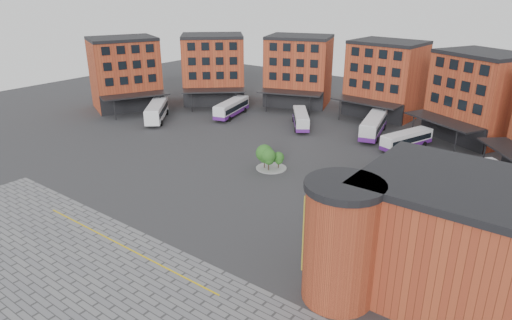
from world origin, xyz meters
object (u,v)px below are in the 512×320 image
Objects in this scene: tree_island at (268,156)px; bus_f at (460,173)px; bus_b at (232,108)px; blue_car at (346,295)px; bus_d at (374,125)px; bus_c at (301,119)px; bus_e at (407,139)px; bus_a at (157,110)px.

bus_f is at bearing 24.67° from tree_island.
bus_b is 45.81m from bus_f.
blue_car is (44.11, -37.80, -1.06)m from bus_b.
tree_island reaches higher than bus_d.
tree_island is 21.50m from bus_c.
tree_island is 25.48m from bus_f.
bus_c is 19.71m from bus_e.
bus_b is at bearing 177.43° from bus_d.
bus_d is at bearing -173.97° from bus_f.
bus_b is 1.12× the size of bus_e.
bus_f is (30.32, -9.63, 0.14)m from bus_c.
bus_b reaches higher than blue_car.
bus_a is at bearing 99.64° from blue_car.
bus_b is at bearing 85.62° from blue_car.
bus_d is 3.24× the size of blue_car.
bus_e is at bearing -35.24° from bus_c.
bus_c is 13.15m from bus_d.
bus_c is at bearing -11.71° from bus_a.
bus_b is 28.10m from bus_d.
bus_d reaches higher than bus_a.
blue_car is at bearing -49.65° from bus_f.
blue_car is at bearing -54.31° from bus_b.
bus_a reaches higher than bus_f.
blue_car is (-1.07, -30.23, -1.07)m from bus_f.
blue_car is (16.53, -43.18, -1.22)m from bus_d.
bus_b is 1.18× the size of bus_c.
bus_f is (10.61, -9.89, 0.18)m from bus_e.
tree_island is 32.53m from bus_a.
bus_e is (44.24, 13.21, -0.48)m from bus_a.
bus_e is at bearing -37.23° from bus_d.
bus_a reaches higher than blue_car.
bus_a is 0.88× the size of bus_d.
bus_b is 58.10m from blue_car.
bus_f is (17.60, -12.95, -0.14)m from bus_d.
bus_e is 14.51m from bus_f.
bus_c is 0.78× the size of bus_d.
bus_c reaches higher than bus_e.
bus_d reaches higher than bus_f.
bus_c is (14.86, 2.05, -0.13)m from bus_b.
tree_island is at bearing -101.80° from bus_e.
bus_a is 54.95m from bus_f.
bus_a is 1.09× the size of bus_f.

